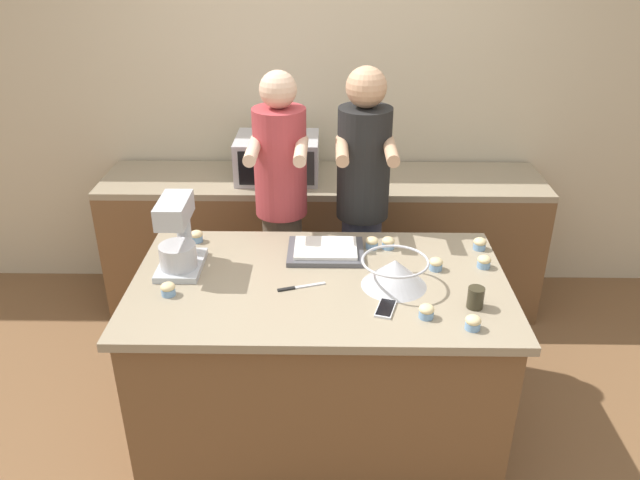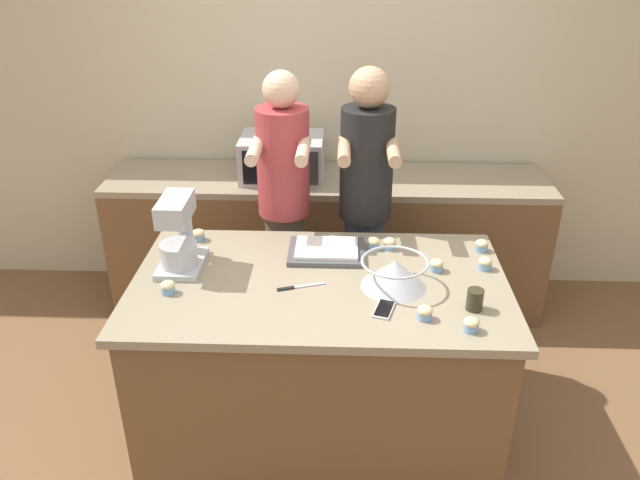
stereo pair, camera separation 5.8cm
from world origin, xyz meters
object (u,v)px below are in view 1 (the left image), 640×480
at_px(mixing_bowl, 395,272).
at_px(cupcake_4, 473,322).
at_px(cupcake_3, 388,243).
at_px(cupcake_6, 372,243).
at_px(microwave_oven, 278,157).
at_px(cupcake_8, 484,262).
at_px(cupcake_0, 480,244).
at_px(drinking_glass, 476,298).
at_px(cupcake_2, 426,311).
at_px(knife, 298,287).
at_px(cupcake_7, 436,264).
at_px(baking_tray, 326,250).
at_px(stand_mixer, 178,239).
at_px(person_right, 362,213).
at_px(cupcake_1, 197,236).
at_px(cell_phone, 386,308).
at_px(cupcake_5, 168,289).
at_px(person_left, 282,215).

bearing_deg(mixing_bowl, cupcake_4, -49.49).
distance_m(cupcake_3, cupcake_6, 0.08).
distance_m(microwave_oven, cupcake_8, 1.56).
bearing_deg(cupcake_4, cupcake_0, 75.90).
xyz_separation_m(drinking_glass, cupcake_6, (-0.40, 0.53, -0.02)).
bearing_deg(cupcake_2, knife, 157.15).
distance_m(knife, cupcake_7, 0.66).
bearing_deg(baking_tray, cupcake_2, -52.80).
height_order(cupcake_4, cupcake_7, same).
relative_size(stand_mixer, cupcake_0, 5.56).
xyz_separation_m(microwave_oven, knife, (0.19, -1.34, -0.14)).
relative_size(person_right, cupcake_1, 27.04).
bearing_deg(knife, drinking_glass, -10.84).
bearing_deg(cupcake_1, cupcake_3, -3.47).
bearing_deg(cupcake_6, cell_phone, -87.37).
bearing_deg(stand_mixer, cupcake_5, -91.16).
bearing_deg(cupcake_0, cupcake_8, -95.84).
bearing_deg(drinking_glass, person_right, 115.76).
xyz_separation_m(cupcake_4, cupcake_6, (-0.36, 0.69, 0.00)).
distance_m(knife, cupcake_4, 0.77).
distance_m(cupcake_2, cupcake_7, 0.41).
bearing_deg(mixing_bowl, knife, -176.14).
height_order(mixing_bowl, cupcake_6, mixing_bowl).
bearing_deg(cell_phone, person_right, 93.55).
distance_m(baking_tray, knife, 0.35).
distance_m(cupcake_4, cupcake_8, 0.53).
bearing_deg(cell_phone, cupcake_2, -19.45).
height_order(mixing_bowl, baking_tray, mixing_bowl).
bearing_deg(cupcake_6, drinking_glass, -52.86).
height_order(microwave_oven, cell_phone, microwave_oven).
xyz_separation_m(drinking_glass, cupcake_1, (-1.29, 0.59, -0.02)).
relative_size(person_right, cupcake_8, 27.04).
relative_size(stand_mixer, cupcake_3, 5.56).
bearing_deg(cupcake_7, cell_phone, -127.12).
bearing_deg(cupcake_2, cupcake_7, 76.13).
relative_size(microwave_oven, drinking_glass, 5.50).
distance_m(mixing_bowl, cupcake_4, 0.44).
xyz_separation_m(stand_mixer, cupcake_7, (1.19, 0.01, -0.13)).
distance_m(cupcake_2, cupcake_3, 0.62).
distance_m(cupcake_1, cupcake_6, 0.89).
relative_size(person_right, cupcake_0, 27.04).
bearing_deg(cell_phone, cupcake_1, 146.03).
relative_size(cupcake_1, cupcake_5, 1.00).
bearing_deg(person_left, mixing_bowl, -52.72).
xyz_separation_m(cupcake_3, cupcake_5, (-0.99, -0.46, 0.00)).
bearing_deg(person_right, cupcake_5, -136.88).
xyz_separation_m(stand_mixer, cupcake_2, (1.10, -0.39, -0.13)).
relative_size(mixing_bowl, cupcake_8, 4.71).
relative_size(drinking_glass, cupcake_7, 1.46).
xyz_separation_m(baking_tray, cupcake_8, (0.75, -0.12, 0.01)).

